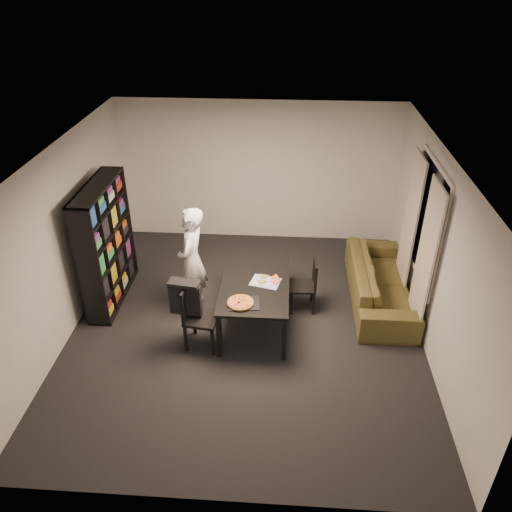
# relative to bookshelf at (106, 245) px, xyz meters

# --- Properties ---
(room) EXTENTS (5.01, 5.51, 2.61)m
(room) POSITION_rel_bookshelf_xyz_m (2.16, -0.60, 0.35)
(room) COLOR black
(room) RESTS_ON ground
(window_pane) EXTENTS (0.02, 1.40, 1.60)m
(window_pane) POSITION_rel_bookshelf_xyz_m (4.64, -0.00, 0.55)
(window_pane) COLOR black
(window_pane) RESTS_ON room
(window_frame) EXTENTS (0.03, 1.52, 1.72)m
(window_frame) POSITION_rel_bookshelf_xyz_m (4.64, -0.00, 0.55)
(window_frame) COLOR white
(window_frame) RESTS_ON room
(curtain_left) EXTENTS (0.03, 0.70, 2.25)m
(curtain_left) POSITION_rel_bookshelf_xyz_m (4.56, -0.52, 0.20)
(curtain_left) COLOR beige
(curtain_left) RESTS_ON room
(curtain_right) EXTENTS (0.03, 0.70, 2.25)m
(curtain_right) POSITION_rel_bookshelf_xyz_m (4.56, 0.52, 0.20)
(curtain_right) COLOR beige
(curtain_right) RESTS_ON room
(bookshelf) EXTENTS (0.35, 1.50, 1.90)m
(bookshelf) POSITION_rel_bookshelf_xyz_m (0.00, 0.00, 0.00)
(bookshelf) COLOR black
(bookshelf) RESTS_ON room
(dining_table) EXTENTS (0.96, 1.73, 0.72)m
(dining_table) POSITION_rel_bookshelf_xyz_m (2.28, -0.44, -0.29)
(dining_table) COLOR black
(dining_table) RESTS_ON room
(chair_left) EXTENTS (0.50, 0.50, 0.94)m
(chair_left) POSITION_rel_bookshelf_xyz_m (1.50, -1.01, -0.41)
(chair_left) COLOR black
(chair_left) RESTS_ON room
(chair_right) EXTENTS (0.40, 0.40, 0.84)m
(chair_right) POSITION_rel_bookshelf_xyz_m (3.04, -0.09, -0.47)
(chair_right) COLOR black
(chair_right) RESTS_ON room
(draped_jacket) EXTENTS (0.44, 0.24, 0.52)m
(draped_jacket) POSITION_rel_bookshelf_xyz_m (1.38, -0.99, -0.17)
(draped_jacket) COLOR black
(draped_jacket) RESTS_ON chair_left
(person) EXTENTS (0.45, 0.64, 1.68)m
(person) POSITION_rel_bookshelf_xyz_m (1.33, -0.20, -0.11)
(person) COLOR silver
(person) RESTS_ON room
(baking_tray) EXTENTS (0.43, 0.36, 0.01)m
(baking_tray) POSITION_rel_bookshelf_xyz_m (2.17, -1.02, -0.22)
(baking_tray) COLOR black
(baking_tray) RESTS_ON dining_table
(pepperoni_pizza) EXTENTS (0.35, 0.35, 0.03)m
(pepperoni_pizza) POSITION_rel_bookshelf_xyz_m (2.12, -1.04, -0.20)
(pepperoni_pizza) COLOR olive
(pepperoni_pizza) RESTS_ON dining_table
(kitchen_towel) EXTENTS (0.46, 0.39, 0.01)m
(kitchen_towel) POSITION_rel_bookshelf_xyz_m (2.42, -0.50, -0.23)
(kitchen_towel) COLOR silver
(kitchen_towel) RESTS_ON dining_table
(pizza_slices) EXTENTS (0.45, 0.42, 0.01)m
(pizza_slices) POSITION_rel_bookshelf_xyz_m (2.47, -0.45, -0.22)
(pizza_slices) COLOR #D57F42
(pizza_slices) RESTS_ON dining_table
(sofa) EXTENTS (0.87, 2.22, 0.65)m
(sofa) POSITION_rel_bookshelf_xyz_m (4.18, 0.20, -0.63)
(sofa) COLOR #443F1B
(sofa) RESTS_ON room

